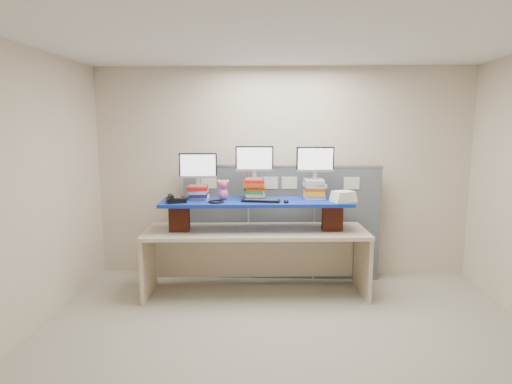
{
  "coord_description": "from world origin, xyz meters",
  "views": [
    {
      "loc": [
        -0.11,
        -3.75,
        2.05
      ],
      "look_at": [
        -0.31,
        1.22,
        1.26
      ],
      "focal_mm": 30.0,
      "sensor_mm": 36.0,
      "label": 1
    }
  ],
  "objects_px": {
    "blue_board": "(256,202)",
    "keyboard": "(261,201)",
    "desk": "(256,243)",
    "monitor_left": "(198,167)",
    "monitor_center": "(254,160)",
    "monitor_right": "(315,161)",
    "desk_phone": "(176,199)"
  },
  "relations": [
    {
      "from": "monitor_center",
      "to": "desk_phone",
      "type": "relative_size",
      "value": 1.7
    },
    {
      "from": "monitor_left",
      "to": "keyboard",
      "type": "relative_size",
      "value": 1.0
    },
    {
      "from": "blue_board",
      "to": "desk",
      "type": "bearing_deg",
      "value": -79.37
    },
    {
      "from": "desk_phone",
      "to": "keyboard",
      "type": "bearing_deg",
      "value": -16.65
    },
    {
      "from": "blue_board",
      "to": "monitor_right",
      "type": "bearing_deg",
      "value": 9.45
    },
    {
      "from": "keyboard",
      "to": "monitor_center",
      "type": "bearing_deg",
      "value": 118.59
    },
    {
      "from": "monitor_left",
      "to": "monitor_right",
      "type": "bearing_deg",
      "value": 0.0
    },
    {
      "from": "monitor_center",
      "to": "desk_phone",
      "type": "xyz_separation_m",
      "value": [
        -0.9,
        -0.28,
        -0.43
      ]
    },
    {
      "from": "monitor_left",
      "to": "keyboard",
      "type": "distance_m",
      "value": 0.86
    },
    {
      "from": "desk",
      "to": "monitor_right",
      "type": "height_order",
      "value": "monitor_right"
    },
    {
      "from": "desk",
      "to": "keyboard",
      "type": "relative_size",
      "value": 5.89
    },
    {
      "from": "desk",
      "to": "monitor_left",
      "type": "xyz_separation_m",
      "value": [
        -0.69,
        0.08,
        0.9
      ]
    },
    {
      "from": "desk",
      "to": "monitor_center",
      "type": "relative_size",
      "value": 5.91
    },
    {
      "from": "monitor_left",
      "to": "desk_phone",
      "type": "height_order",
      "value": "monitor_left"
    },
    {
      "from": "monitor_right",
      "to": "keyboard",
      "type": "height_order",
      "value": "monitor_right"
    },
    {
      "from": "desk",
      "to": "monitor_left",
      "type": "relative_size",
      "value": 5.91
    },
    {
      "from": "desk",
      "to": "desk_phone",
      "type": "height_order",
      "value": "desk_phone"
    },
    {
      "from": "monitor_right",
      "to": "keyboard",
      "type": "xyz_separation_m",
      "value": [
        -0.64,
        -0.25,
        -0.44
      ]
    },
    {
      "from": "monitor_left",
      "to": "monitor_center",
      "type": "xyz_separation_m",
      "value": [
        0.67,
        0.04,
        0.08
      ]
    },
    {
      "from": "desk",
      "to": "keyboard",
      "type": "height_order",
      "value": "keyboard"
    },
    {
      "from": "monitor_center",
      "to": "keyboard",
      "type": "xyz_separation_m",
      "value": [
        0.08,
        -0.2,
        -0.45
      ]
    },
    {
      "from": "monitor_center",
      "to": "monitor_right",
      "type": "distance_m",
      "value": 0.73
    },
    {
      "from": "blue_board",
      "to": "keyboard",
      "type": "relative_size",
      "value": 4.91
    },
    {
      "from": "monitor_center",
      "to": "monitor_right",
      "type": "relative_size",
      "value": 1.0
    },
    {
      "from": "desk_phone",
      "to": "blue_board",
      "type": "bearing_deg",
      "value": -11.06
    },
    {
      "from": "desk",
      "to": "monitor_left",
      "type": "distance_m",
      "value": 1.14
    },
    {
      "from": "monitor_left",
      "to": "keyboard",
      "type": "xyz_separation_m",
      "value": [
        0.75,
        -0.16,
        -0.37
      ]
    },
    {
      "from": "monitor_right",
      "to": "monitor_left",
      "type": "bearing_deg",
      "value": 180.0
    },
    {
      "from": "monitor_left",
      "to": "desk_phone",
      "type": "xyz_separation_m",
      "value": [
        -0.23,
        -0.24,
        -0.35
      ]
    },
    {
      "from": "blue_board",
      "to": "keyboard",
      "type": "height_order",
      "value": "keyboard"
    },
    {
      "from": "monitor_left",
      "to": "monitor_center",
      "type": "bearing_deg",
      "value": 0.0
    },
    {
      "from": "monitor_right",
      "to": "keyboard",
      "type": "distance_m",
      "value": 0.82
    }
  ]
}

